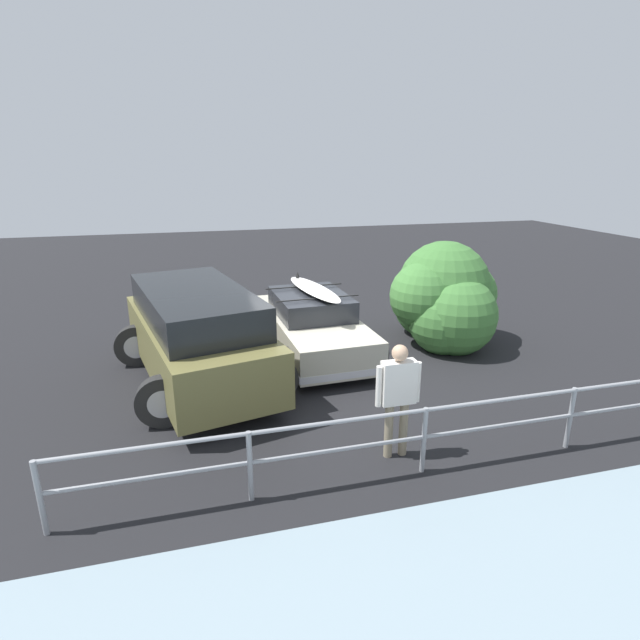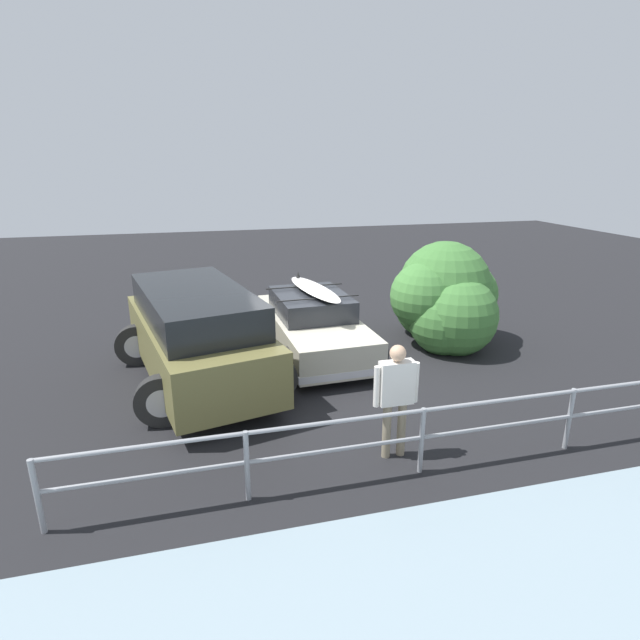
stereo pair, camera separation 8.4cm
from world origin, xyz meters
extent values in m
cube|color=black|center=(0.00, 0.00, -0.01)|extent=(44.00, 44.00, 0.02)
cube|color=#B7B29E|center=(-0.10, -0.57, 0.52)|extent=(1.92, 4.26, 0.67)
cube|color=#23262B|center=(-0.09, -0.74, 1.09)|extent=(1.62, 2.08, 0.46)
cube|color=silver|center=(-0.19, 1.48, 0.31)|extent=(1.78, 0.18, 0.14)
cube|color=silver|center=(-0.01, -2.62, 0.31)|extent=(1.78, 0.18, 0.14)
cylinder|color=black|center=(-1.05, 0.69, 0.34)|extent=(0.68, 0.18, 0.68)
cylinder|color=#B7B7BC|center=(-1.05, 0.69, 0.34)|extent=(0.37, 0.19, 0.37)
cylinder|color=black|center=(0.73, 0.77, 0.34)|extent=(0.68, 0.18, 0.68)
cylinder|color=#B7B7BC|center=(0.73, 0.77, 0.34)|extent=(0.37, 0.19, 0.37)
cylinder|color=black|center=(-0.93, -1.90, 0.34)|extent=(0.68, 0.18, 0.68)
cylinder|color=#B7B7BC|center=(-0.93, -1.90, 0.34)|extent=(0.37, 0.19, 0.37)
cylinder|color=black|center=(0.84, -1.83, 0.34)|extent=(0.68, 0.18, 0.68)
cylinder|color=#B7B7BC|center=(0.84, -1.83, 0.34)|extent=(0.37, 0.19, 0.37)
cylinder|color=black|center=(-0.12, -0.18, 1.36)|extent=(1.83, 0.11, 0.03)
cylinder|color=black|center=(-0.07, -1.29, 1.36)|extent=(1.83, 0.11, 0.03)
ellipsoid|color=white|center=(-0.17, -0.78, 1.42)|extent=(0.93, 2.62, 0.09)
cone|color=black|center=(-0.03, -1.79, 1.54)|extent=(0.10, 0.10, 0.14)
cube|color=brown|center=(2.42, 0.39, 0.78)|extent=(2.90, 5.09, 0.98)
cube|color=black|center=(2.42, 0.39, 1.57)|extent=(2.52, 4.03, 0.61)
cylinder|color=black|center=(2.97, -2.04, 0.88)|extent=(0.81, 0.35, 0.79)
cylinder|color=black|center=(1.16, 1.58, 0.44)|extent=(0.87, 0.22, 0.87)
cylinder|color=#B7B7BC|center=(1.16, 1.58, 0.44)|extent=(0.48, 0.23, 0.48)
cylinder|color=black|center=(3.05, 2.01, 0.44)|extent=(0.87, 0.22, 0.87)
cylinder|color=#B7B7BC|center=(3.05, 2.01, 0.44)|extent=(0.48, 0.23, 0.48)
cylinder|color=black|center=(1.79, -1.22, 0.44)|extent=(0.87, 0.22, 0.87)
cylinder|color=#B7B7BC|center=(1.79, -1.22, 0.44)|extent=(0.48, 0.23, 0.48)
cylinder|color=black|center=(3.68, -0.80, 0.44)|extent=(0.87, 0.22, 0.87)
cylinder|color=#B7B7BC|center=(3.68, -0.80, 0.44)|extent=(0.48, 0.23, 0.48)
cylinder|color=gray|center=(-0.37, 3.77, 0.43)|extent=(0.12, 0.12, 0.85)
cylinder|color=gray|center=(-0.14, 3.77, 0.43)|extent=(0.12, 0.12, 0.85)
cube|color=silver|center=(-0.26, 3.77, 1.17)|extent=(0.50, 0.20, 0.64)
sphere|color=#D6A884|center=(-0.26, 3.77, 1.62)|extent=(0.23, 0.23, 0.23)
cylinder|color=silver|center=(-0.55, 3.77, 1.14)|extent=(0.09, 0.09, 0.60)
cylinder|color=silver|center=(0.04, 3.77, 1.14)|extent=(0.09, 0.09, 0.60)
cylinder|color=gray|center=(-2.85, 4.23, 0.49)|extent=(0.07, 0.07, 0.98)
cylinder|color=gray|center=(-0.46, 4.24, 0.49)|extent=(0.07, 0.07, 0.98)
cylinder|color=gray|center=(1.92, 4.25, 0.49)|extent=(0.07, 0.07, 0.98)
cylinder|color=gray|center=(4.31, 4.26, 0.49)|extent=(0.07, 0.07, 0.98)
cylinder|color=gray|center=(-0.46, 4.24, 0.95)|extent=(9.54, 0.09, 0.06)
cylinder|color=gray|center=(-0.46, 4.24, 0.54)|extent=(9.54, 0.09, 0.06)
cylinder|color=#4C3828|center=(-3.18, -0.47, 0.19)|extent=(0.38, 0.38, 0.38)
sphere|color=#427A38|center=(-2.65, -0.33, 1.21)|extent=(1.57, 1.57, 1.57)
sphere|color=#427A38|center=(-3.26, -0.57, 1.33)|extent=(2.14, 2.14, 2.14)
sphere|color=#427A38|center=(-3.25, 0.10, 0.82)|extent=(1.83, 1.83, 1.83)
sphere|color=#427A38|center=(-3.80, -0.56, 1.12)|extent=(1.55, 1.55, 1.55)
sphere|color=#427A38|center=(-3.00, 0.04, 0.73)|extent=(1.62, 1.62, 1.62)
sphere|color=#427A38|center=(-3.16, -1.14, 0.72)|extent=(1.60, 1.60, 1.60)
camera|label=1|loc=(2.45, 9.68, 4.14)|focal=28.00mm
camera|label=2|loc=(2.37, 9.70, 4.14)|focal=28.00mm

